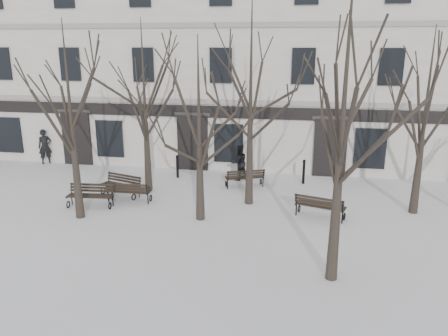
% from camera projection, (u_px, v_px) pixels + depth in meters
% --- Properties ---
extents(ground, '(100.00, 100.00, 0.00)m').
position_uv_depth(ground, '(237.00, 237.00, 15.06)').
color(ground, white).
rests_on(ground, ground).
extents(building, '(40.40, 10.20, 11.40)m').
position_uv_depth(building, '(269.00, 60.00, 25.83)').
color(building, silver).
rests_on(building, ground).
extents(tree_0, '(5.10, 5.10, 7.28)m').
position_uv_depth(tree_0, '(69.00, 98.00, 15.54)').
color(tree_0, black).
rests_on(tree_0, ground).
extents(tree_1, '(4.72, 4.72, 6.74)m').
position_uv_depth(tree_1, '(199.00, 109.00, 15.45)').
color(tree_1, black).
rests_on(tree_1, ground).
extents(tree_2, '(6.03, 6.03, 8.62)m').
position_uv_depth(tree_2, '(345.00, 86.00, 10.92)').
color(tree_2, black).
rests_on(tree_2, ground).
extents(tree_4, '(5.24, 5.24, 7.48)m').
position_uv_depth(tree_4, '(144.00, 86.00, 18.71)').
color(tree_4, black).
rests_on(tree_4, ground).
extents(tree_5, '(5.83, 5.83, 8.33)m').
position_uv_depth(tree_5, '(251.00, 76.00, 16.82)').
color(tree_5, black).
rests_on(tree_5, ground).
extents(tree_6, '(4.97, 4.97, 7.10)m').
position_uv_depth(tree_6, '(427.00, 100.00, 16.03)').
color(tree_6, black).
rests_on(tree_6, ground).
extents(bench_0, '(1.89, 0.82, 0.93)m').
position_uv_depth(bench_0, '(91.00, 195.00, 17.77)').
color(bench_0, black).
rests_on(bench_0, ground).
extents(bench_1, '(1.83, 0.70, 0.92)m').
position_uv_depth(bench_1, '(129.00, 191.00, 18.22)').
color(bench_1, black).
rests_on(bench_1, ground).
extents(bench_2, '(1.96, 1.19, 0.94)m').
position_uv_depth(bench_2, '(320.00, 206.00, 16.53)').
color(bench_2, black).
rests_on(bench_2, ground).
extents(bench_3, '(1.92, 1.19, 0.92)m').
position_uv_depth(bench_3, '(121.00, 184.00, 19.06)').
color(bench_3, black).
rests_on(bench_3, ground).
extents(bench_4, '(1.86, 1.22, 0.89)m').
position_uv_depth(bench_4, '(245.00, 177.00, 20.16)').
color(bench_4, black).
rests_on(bench_4, ground).
extents(bollard_a, '(0.15, 0.15, 1.15)m').
position_uv_depth(bollard_a, '(177.00, 166.00, 21.60)').
color(bollard_a, black).
rests_on(bollard_a, ground).
extents(bollard_b, '(0.15, 0.15, 1.18)m').
position_uv_depth(bollard_b, '(304.00, 171.00, 20.65)').
color(bollard_b, black).
rests_on(bollard_b, ground).
extents(pedestrian_a, '(0.84, 0.80, 1.92)m').
position_uv_depth(pedestrian_a, '(47.00, 163.00, 24.32)').
color(pedestrian_a, black).
rests_on(pedestrian_a, ground).
extents(pedestrian_b, '(1.07, 1.03, 1.74)m').
position_uv_depth(pedestrian_b, '(239.00, 180.00, 21.41)').
color(pedestrian_b, black).
rests_on(pedestrian_b, ground).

